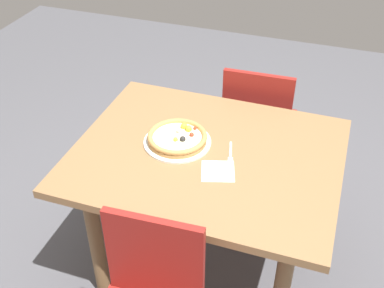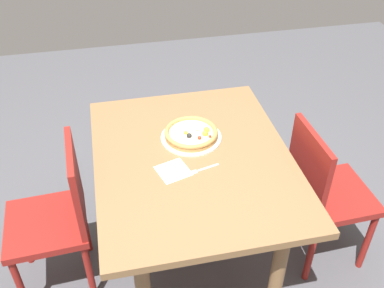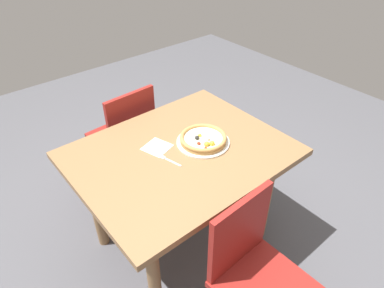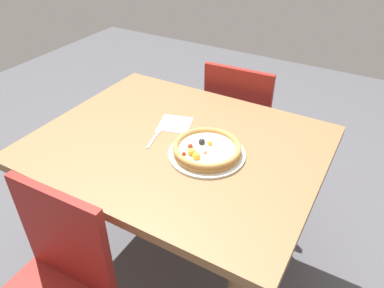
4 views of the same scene
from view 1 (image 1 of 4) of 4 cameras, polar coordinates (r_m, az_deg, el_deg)
ground_plane at (r=2.71m, az=1.47°, el=-13.95°), size 6.00×6.00×0.00m
dining_table at (r=2.24m, az=1.73°, el=-3.30°), size 1.19×0.95×0.77m
chair_near at (r=2.86m, az=7.76°, el=2.28°), size 0.41×0.41×0.89m
plate at (r=2.22m, az=-1.74°, el=0.24°), size 0.31×0.31×0.01m
pizza at (r=2.21m, az=-1.72°, el=0.78°), size 0.27×0.27×0.05m
fork at (r=2.16m, az=4.56°, el=-1.30°), size 0.06×0.16×0.00m
napkin at (r=2.07m, az=3.07°, el=-3.22°), size 0.18×0.18×0.00m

